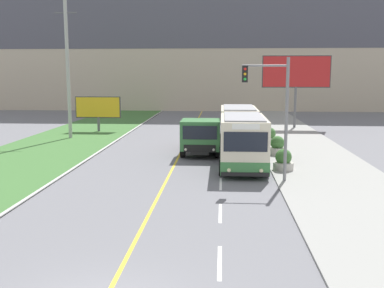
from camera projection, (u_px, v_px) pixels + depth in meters
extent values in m
cube|color=silver|center=(220.00, 262.00, 12.95)|extent=(0.12, 2.40, 0.01)
cube|color=silver|center=(220.00, 213.00, 17.49)|extent=(0.12, 2.40, 0.01)
cube|color=silver|center=(221.00, 184.00, 22.02)|extent=(0.12, 2.40, 0.01)
cube|color=silver|center=(221.00, 165.00, 26.55)|extent=(0.12, 2.40, 0.01)
cube|color=silver|center=(221.00, 151.00, 31.08)|extent=(0.12, 2.40, 0.01)
cube|color=silver|center=(221.00, 141.00, 35.61)|extent=(0.12, 2.40, 0.01)
cube|color=#BCAD93|center=(204.00, 24.00, 65.13)|extent=(80.00, 8.00, 24.77)
cube|color=#4C4C56|center=(202.00, 16.00, 61.07)|extent=(80.00, 0.04, 8.67)
cube|color=beige|center=(243.00, 141.00, 25.05)|extent=(2.47, 5.66, 2.68)
cube|color=#3D7F42|center=(243.00, 159.00, 25.20)|extent=(2.49, 5.68, 0.70)
cube|color=black|center=(243.00, 134.00, 24.98)|extent=(2.49, 5.21, 0.94)
cube|color=gray|center=(243.00, 117.00, 24.83)|extent=(2.10, 5.10, 0.08)
cube|color=beige|center=(239.00, 127.00, 31.51)|extent=(2.47, 5.66, 2.68)
cube|color=#3D7F42|center=(238.00, 141.00, 31.67)|extent=(2.49, 5.68, 0.70)
cube|color=black|center=(239.00, 121.00, 31.45)|extent=(2.49, 5.21, 0.94)
cube|color=gray|center=(239.00, 107.00, 31.29)|extent=(2.10, 5.10, 0.08)
cube|color=#474747|center=(240.00, 133.00, 28.28)|extent=(2.27, 0.90, 2.47)
cube|color=black|center=(246.00, 142.00, 22.17)|extent=(2.17, 0.04, 0.99)
cube|color=black|center=(245.00, 174.00, 22.42)|extent=(2.42, 0.06, 0.20)
sphere|color=#F4EAB2|center=(229.00, 170.00, 22.44)|extent=(0.20, 0.20, 0.20)
sphere|color=#F4EAB2|center=(261.00, 171.00, 22.33)|extent=(0.20, 0.20, 0.20)
cube|color=white|center=(246.00, 127.00, 22.05)|extent=(1.36, 0.04, 0.28)
cylinder|color=black|center=(222.00, 166.00, 23.74)|extent=(0.28, 1.00, 1.00)
cylinder|color=black|center=(266.00, 167.00, 23.59)|extent=(0.28, 1.00, 1.00)
cylinder|color=black|center=(222.00, 155.00, 27.09)|extent=(0.28, 1.00, 1.00)
cylinder|color=black|center=(261.00, 155.00, 26.93)|extent=(0.28, 1.00, 1.00)
cylinder|color=black|center=(222.00, 141.00, 32.32)|extent=(0.28, 1.00, 1.00)
cylinder|color=black|center=(254.00, 142.00, 32.17)|extent=(0.28, 1.00, 1.00)
cube|color=black|center=(202.00, 145.00, 30.96)|extent=(1.12, 6.46, 0.20)
cube|color=#38753D|center=(201.00, 134.00, 28.86)|extent=(2.48, 2.53, 1.85)
cube|color=black|center=(200.00, 133.00, 27.55)|extent=(2.11, 0.04, 0.83)
cube|color=black|center=(200.00, 149.00, 27.70)|extent=(1.99, 0.06, 0.44)
sphere|color=silver|center=(186.00, 149.00, 27.76)|extent=(0.18, 0.18, 0.18)
sphere|color=silver|center=(214.00, 150.00, 27.64)|extent=(0.18, 0.18, 0.18)
cube|color=#994C19|center=(203.00, 140.00, 32.30)|extent=(2.36, 3.68, 0.12)
cube|color=#994C19|center=(187.00, 133.00, 32.29)|extent=(0.12, 3.68, 1.16)
cube|color=#994C19|center=(218.00, 133.00, 32.15)|extent=(0.12, 3.68, 1.16)
cube|color=#994C19|center=(202.00, 136.00, 30.47)|extent=(2.36, 0.12, 1.16)
cube|color=#994C19|center=(204.00, 130.00, 33.97)|extent=(2.36, 0.12, 1.16)
cube|color=#994C19|center=(202.00, 126.00, 30.36)|extent=(2.36, 0.12, 0.24)
cylinder|color=black|center=(183.00, 149.00, 28.84)|extent=(0.30, 1.04, 1.04)
cylinder|color=black|center=(218.00, 150.00, 28.69)|extent=(0.30, 1.04, 1.04)
cylinder|color=black|center=(187.00, 141.00, 32.57)|extent=(0.30, 1.04, 1.04)
cylinder|color=black|center=(219.00, 141.00, 32.42)|extent=(0.30, 1.04, 1.04)
cylinder|color=#9E9E99|center=(68.00, 68.00, 36.52)|extent=(0.28, 0.28, 11.50)
cylinder|color=#4C4C4C|center=(65.00, 13.00, 35.83)|extent=(1.80, 0.08, 0.08)
cylinder|color=slate|center=(286.00, 121.00, 21.93)|extent=(0.16, 0.16, 6.14)
cylinder|color=slate|center=(265.00, 66.00, 21.58)|extent=(2.20, 0.10, 0.10)
cube|color=black|center=(245.00, 74.00, 21.70)|extent=(0.28, 0.24, 0.80)
sphere|color=red|center=(245.00, 69.00, 21.54)|extent=(0.14, 0.14, 0.14)
sphere|color=orange|center=(245.00, 74.00, 21.58)|extent=(0.14, 0.14, 0.14)
sphere|color=green|center=(245.00, 79.00, 21.61)|extent=(0.14, 0.14, 0.14)
cylinder|color=#59595B|center=(295.00, 108.00, 43.66)|extent=(0.24, 0.24, 4.03)
cube|color=#333333|center=(296.00, 72.00, 43.11)|extent=(6.52, 0.20, 3.06)
cube|color=#AD1E1E|center=(296.00, 72.00, 43.00)|extent=(6.36, 0.02, 2.90)
cylinder|color=#59595B|center=(99.00, 124.00, 41.39)|extent=(0.24, 0.24, 1.36)
cube|color=#333333|center=(98.00, 107.00, 41.14)|extent=(4.18, 0.20, 1.96)
cube|color=gold|center=(98.00, 107.00, 41.03)|extent=(4.02, 0.02, 1.80)
cylinder|color=#B7B2A8|center=(283.00, 166.00, 24.80)|extent=(1.12, 1.12, 0.42)
sphere|color=#3D6B33|center=(284.00, 157.00, 24.72)|extent=(0.90, 0.90, 0.90)
cylinder|color=#B7B2A8|center=(277.00, 151.00, 29.44)|extent=(1.14, 1.14, 0.46)
sphere|color=#3D6B33|center=(277.00, 143.00, 29.36)|extent=(0.91, 0.91, 0.91)
cylinder|color=#B7B2A8|center=(269.00, 140.00, 34.11)|extent=(1.15, 1.15, 0.43)
sphere|color=#3D6B33|center=(270.00, 134.00, 34.02)|extent=(0.92, 0.92, 0.92)
cylinder|color=#B7B2A8|center=(262.00, 132.00, 38.77)|extent=(1.11, 1.11, 0.47)
sphere|color=#3D6B33|center=(262.00, 126.00, 38.69)|extent=(0.89, 0.89, 0.89)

